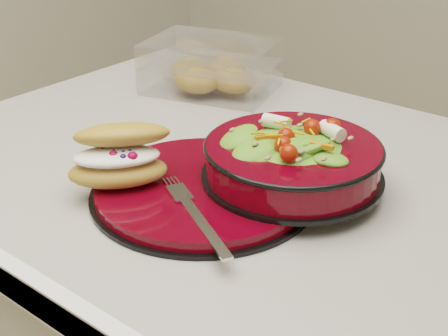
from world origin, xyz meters
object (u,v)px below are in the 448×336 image
Objects in this scene: croissant at (120,156)px; fork at (196,216)px; salad_bowl at (293,153)px; pastry_box at (211,68)px; dinner_plate at (203,189)px.

croissant reaches higher than fork.
pastry_box is (-0.34, 0.25, -0.01)m from salad_bowl.
fork is at bearing -68.48° from pastry_box.
dinner_plate is at bearing -10.62° from croissant.
pastry_box is at bearing 66.14° from fork.
croissant is at bearing 115.50° from fork.
fork is at bearing -54.74° from dinner_plate.
dinner_plate is at bearing 63.72° from fork.
croissant reaches higher than pastry_box.
salad_bowl is 1.55× the size of croissant.
pastry_box is at bearing 144.54° from salad_bowl.
dinner_plate is 0.12m from croissant.
pastry_box is (-0.31, 0.40, 0.02)m from fork.
fork is at bearing -101.96° from salad_bowl.
dinner_plate is 0.42m from pastry_box.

